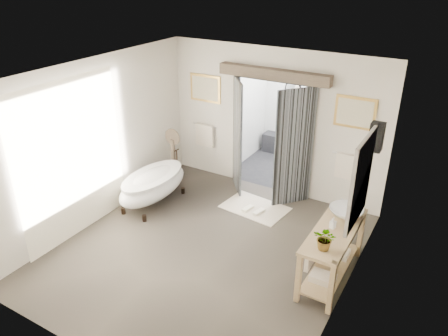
{
  "coord_description": "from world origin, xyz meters",
  "views": [
    {
      "loc": [
        3.25,
        -4.95,
        4.36
      ],
      "look_at": [
        0.0,
        0.6,
        1.25
      ],
      "focal_mm": 35.0,
      "sensor_mm": 36.0,
      "label": 1
    }
  ],
  "objects_px": {
    "rug": "(255,208)",
    "vanity": "(331,249)",
    "basin": "(346,213)",
    "clawfoot_tub": "(153,184)"
  },
  "relations": [
    {
      "from": "vanity",
      "to": "rug",
      "type": "relative_size",
      "value": 1.33
    },
    {
      "from": "vanity",
      "to": "rug",
      "type": "bearing_deg",
      "value": 146.17
    },
    {
      "from": "clawfoot_tub",
      "to": "vanity",
      "type": "xyz_separation_m",
      "value": [
        3.64,
        -0.41,
        0.09
      ]
    },
    {
      "from": "vanity",
      "to": "basin",
      "type": "relative_size",
      "value": 3.14
    },
    {
      "from": "clawfoot_tub",
      "to": "rug",
      "type": "height_order",
      "value": "clawfoot_tub"
    },
    {
      "from": "vanity",
      "to": "basin",
      "type": "height_order",
      "value": "basin"
    },
    {
      "from": "basin",
      "to": "vanity",
      "type": "bearing_deg",
      "value": -88.93
    },
    {
      "from": "vanity",
      "to": "basin",
      "type": "distance_m",
      "value": 0.58
    },
    {
      "from": "clawfoot_tub",
      "to": "rug",
      "type": "bearing_deg",
      "value": 24.92
    },
    {
      "from": "rug",
      "to": "vanity",
      "type": "bearing_deg",
      "value": -33.83
    }
  ]
}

